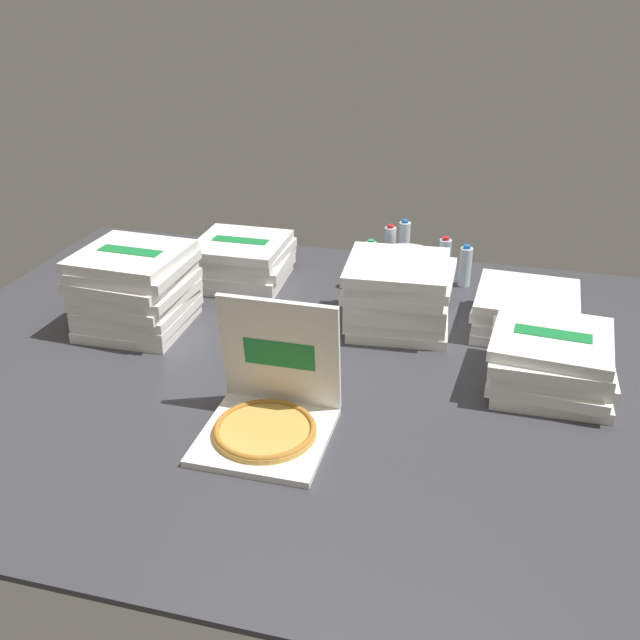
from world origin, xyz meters
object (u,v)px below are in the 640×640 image
Objects in this scene: water_bottle_0 at (385,272)px; water_bottle_5 at (390,245)px; pizza_stack_center_far at (550,361)px; water_bottle_4 at (444,258)px; open_pizza_box at (269,410)px; pizza_stack_left_mid at (136,290)px; pizza_stack_right_mid at (243,261)px; pizza_stack_center_near at (525,310)px; water_bottle_1 at (465,267)px; water_bottle_6 at (363,269)px; water_bottle_3 at (404,239)px; pizza_stack_right_far at (398,294)px; water_bottle_2 at (370,261)px; ice_bucket at (406,266)px.

water_bottle_0 is 0.35m from water_bottle_5.
pizza_stack_center_far reaches higher than water_bottle_4.
open_pizza_box is 0.96m from pizza_stack_left_mid.
pizza_stack_right_mid and pizza_stack_center_far have the same top height.
pizza_stack_center_far is at bearing -79.10° from pizza_stack_center_near.
water_bottle_1 is 0.48m from water_bottle_6.
pizza_stack_right_mid is 1.00× the size of pizza_stack_left_mid.
pizza_stack_right_mid is 1.51m from pizza_stack_center_far.
open_pizza_box is 1.63m from water_bottle_3.
water_bottle_0 is at bearing 136.50° from pizza_stack_center_far.
pizza_stack_right_far reaches higher than water_bottle_3.
pizza_stack_right_far is 2.26× the size of water_bottle_0.
open_pizza_box is 1.20m from water_bottle_6.
pizza_stack_left_mid is at bearing -132.08° from water_bottle_3.
open_pizza_box is at bearing -94.87° from water_bottle_5.
water_bottle_1 is at bearing 113.40° from pizza_stack_center_far.
pizza_stack_left_mid reaches higher than water_bottle_6.
pizza_stack_right_far is 1.00× the size of pizza_stack_center_far.
pizza_stack_left_mid is at bearing -149.06° from water_bottle_1.
open_pizza_box is at bearing -106.16° from water_bottle_4.
pizza_stack_center_far reaches higher than water_bottle_0.
water_bottle_2 is 1.00× the size of water_bottle_4.
ice_bucket is 0.29m from water_bottle_3.
pizza_stack_right_far is at bearing -65.64° from water_bottle_2.
water_bottle_0 is at bearing 5.06° from pizza_stack_right_mid.
water_bottle_4 and water_bottle_5 have the same top height.
water_bottle_1 is at bearing -39.34° from water_bottle_4.
water_bottle_2 reaches higher than ice_bucket.
pizza_stack_right_mid is 2.20× the size of water_bottle_3.
pizza_stack_right_mid is at bearing 114.03° from open_pizza_box.
pizza_stack_center_near is 2.17× the size of water_bottle_2.
pizza_stack_center_near is 0.77m from water_bottle_6.
pizza_stack_center_near is at bearing -54.52° from water_bottle_1.
water_bottle_5 reaches higher than pizza_stack_center_near.
open_pizza_box reaches higher than water_bottle_3.
pizza_stack_left_mid reaches higher than water_bottle_5.
water_bottle_3 is at bearing 83.37° from open_pizza_box.
pizza_stack_center_near is at bearing 13.85° from pizza_stack_left_mid.
ice_bucket is 1.32× the size of water_bottle_2.
ice_bucket is (0.24, 1.34, -0.01)m from open_pizza_box.
pizza_stack_center_near is at bearing -25.50° from water_bottle_2.
pizza_stack_right_far reaches higher than water_bottle_6.
pizza_stack_center_far is at bearing -44.55° from water_bottle_2.
pizza_stack_left_mid is 2.19× the size of water_bottle_1.
open_pizza_box is at bearing -100.33° from ice_bucket.
water_bottle_0 is 0.39m from water_bottle_1.
water_bottle_4 is at bearing 116.87° from pizza_stack_center_far.
water_bottle_5 is (-0.28, 0.10, 0.00)m from water_bottle_4.
ice_bucket is at bearing 38.39° from water_bottle_6.
pizza_stack_left_mid is at bearing -115.20° from pizza_stack_right_mid.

